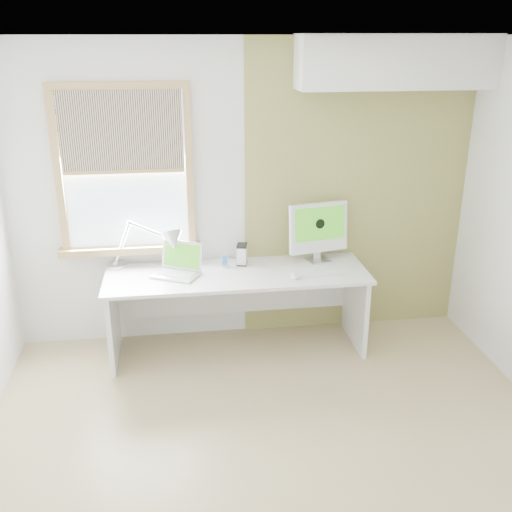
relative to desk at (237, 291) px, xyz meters
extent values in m
cube|color=tan|center=(0.11, -1.44, -0.54)|extent=(4.00, 3.50, 0.02)
cube|color=white|center=(0.11, -1.44, 2.08)|extent=(4.00, 3.50, 0.02)
cube|color=silver|center=(0.11, 0.32, 0.77)|extent=(4.00, 0.02, 2.60)
cube|color=silver|center=(0.11, -3.20, 0.77)|extent=(4.00, 0.02, 2.60)
cube|color=olive|center=(1.11, 0.30, 0.77)|extent=(2.00, 0.02, 2.60)
cube|color=white|center=(1.31, 0.13, 1.87)|extent=(1.60, 0.40, 0.42)
cube|color=#AC884F|center=(-1.42, 0.28, 1.02)|extent=(0.06, 0.06, 1.42)
cube|color=#AC884F|center=(-0.36, 0.28, 1.02)|extent=(0.06, 0.06, 1.42)
cube|color=#AC884F|center=(-0.89, 0.28, 1.70)|extent=(1.00, 0.06, 0.06)
cube|color=#AC884F|center=(-0.89, 0.26, 0.34)|extent=(1.20, 0.14, 0.06)
cube|color=#D1E2F9|center=(-0.89, 0.30, 1.02)|extent=(1.00, 0.01, 1.30)
cube|color=beige|center=(-0.89, 0.25, 1.34)|extent=(0.98, 0.02, 0.65)
cube|color=#AC884F|center=(-0.89, 0.25, 1.02)|extent=(0.98, 0.03, 0.03)
cube|color=silver|center=(0.00, -0.06, 0.18)|extent=(2.20, 0.70, 0.03)
cube|color=silver|center=(-1.05, -0.06, -0.18)|extent=(0.04, 0.64, 0.70)
cube|color=silver|center=(1.05, -0.06, -0.18)|extent=(0.04, 0.64, 0.70)
cube|color=silver|center=(0.00, 0.26, -0.08)|extent=(2.08, 0.02, 0.48)
cylinder|color=silver|center=(-1.02, 0.23, 0.21)|extent=(0.20, 0.20, 0.02)
sphere|color=silver|center=(-1.02, 0.23, 0.23)|extent=(0.06, 0.06, 0.05)
cylinder|color=silver|center=(-0.95, 0.22, 0.41)|extent=(0.17, 0.05, 0.37)
sphere|color=silver|center=(-0.87, 0.21, 0.59)|extent=(0.05, 0.05, 0.05)
cylinder|color=silver|center=(-0.71, 0.17, 0.53)|extent=(0.33, 0.11, 0.14)
sphere|color=silver|center=(-0.55, 0.13, 0.47)|extent=(0.05, 0.05, 0.04)
cone|color=silver|center=(-0.52, 0.12, 0.44)|extent=(0.25, 0.28, 0.23)
cube|color=silver|center=(-0.51, -0.05, 0.21)|extent=(0.44, 0.39, 0.02)
cube|color=#B2B5B7|center=(-0.51, -0.05, 0.22)|extent=(0.35, 0.28, 0.00)
cube|color=silver|center=(-0.45, 0.06, 0.33)|extent=(0.36, 0.23, 0.24)
cube|color=#368B19|center=(-0.45, 0.05, 0.33)|extent=(0.31, 0.20, 0.19)
cylinder|color=silver|center=(-0.09, 0.08, 0.20)|extent=(0.08, 0.08, 0.02)
cube|color=silver|center=(-0.09, 0.08, 0.26)|extent=(0.05, 0.02, 0.10)
cube|color=#194C99|center=(-0.09, 0.08, 0.26)|extent=(0.04, 0.01, 0.07)
cube|color=silver|center=(0.07, 0.14, 0.28)|extent=(0.11, 0.15, 0.17)
cube|color=black|center=(0.07, 0.14, 0.36)|extent=(0.11, 0.15, 0.01)
cube|color=black|center=(0.07, 0.14, 0.20)|extent=(0.11, 0.15, 0.01)
cube|color=silver|center=(0.74, 0.11, 0.20)|extent=(0.23, 0.21, 0.01)
cube|color=silver|center=(0.73, 0.15, 0.29)|extent=(0.07, 0.03, 0.17)
cube|color=white|center=(0.74, 0.14, 0.50)|extent=(0.54, 0.20, 0.44)
cube|color=#368B19|center=(0.74, 0.11, 0.54)|extent=(0.46, 0.12, 0.29)
cylinder|color=black|center=(0.74, 0.10, 0.54)|extent=(0.09, 0.03, 0.09)
cube|color=white|center=(0.64, -0.19, 0.20)|extent=(0.41, 0.13, 0.02)
cube|color=white|center=(0.64, -0.19, 0.21)|extent=(0.38, 0.10, 0.00)
ellipsoid|color=white|center=(0.46, -0.24, 0.21)|extent=(0.07, 0.11, 0.03)
camera|label=1|loc=(-0.47, -4.56, 2.07)|focal=40.95mm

